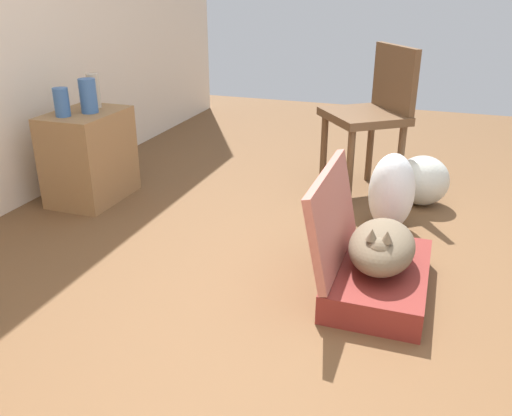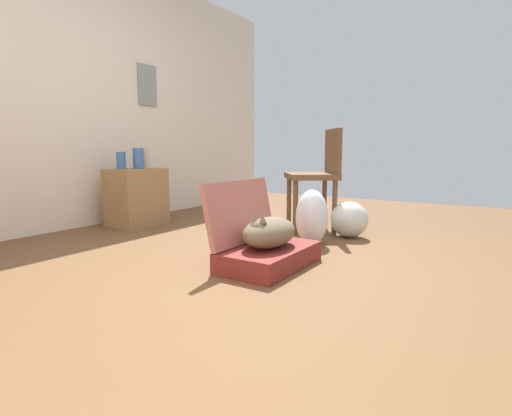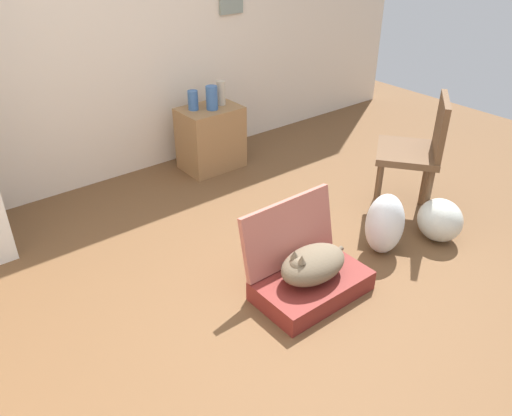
{
  "view_description": "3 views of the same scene",
  "coord_description": "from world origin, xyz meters",
  "px_view_note": "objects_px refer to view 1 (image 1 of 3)",
  "views": [
    {
      "loc": [
        -2.1,
        -0.17,
        1.29
      ],
      "look_at": [
        0.2,
        0.63,
        0.25
      ],
      "focal_mm": 37.9,
      "sensor_mm": 36.0,
      "label": 1
    },
    {
      "loc": [
        -2.1,
        -1.29,
        0.74
      ],
      "look_at": [
        0.15,
        0.18,
        0.35
      ],
      "focal_mm": 28.46,
      "sensor_mm": 36.0,
      "label": 2
    },
    {
      "loc": [
        -1.72,
        -1.67,
        2.02
      ],
      "look_at": [
        0.05,
        0.55,
        0.35
      ],
      "focal_mm": 35.76,
      "sensor_mm": 36.0,
      "label": 3
    }
  ],
  "objects_px": {
    "cat": "(381,246)",
    "chair": "(373,111)",
    "vase_tall": "(62,102)",
    "plastic_bag_white": "(392,192)",
    "side_table": "(89,156)",
    "vase_short": "(94,91)",
    "suitcase_base": "(378,278)",
    "vase_round": "(88,96)",
    "plastic_bag_clear": "(423,181)"
  },
  "relations": [
    {
      "from": "side_table",
      "to": "suitcase_base",
      "type": "bearing_deg",
      "value": -106.13
    },
    {
      "from": "plastic_bag_clear",
      "to": "side_table",
      "type": "xyz_separation_m",
      "value": [
        -0.58,
        1.96,
        0.12
      ]
    },
    {
      "from": "side_table",
      "to": "cat",
      "type": "bearing_deg",
      "value": -106.31
    },
    {
      "from": "suitcase_base",
      "to": "chair",
      "type": "bearing_deg",
      "value": 10.48
    },
    {
      "from": "side_table",
      "to": "chair",
      "type": "distance_m",
      "value": 1.78
    },
    {
      "from": "plastic_bag_clear",
      "to": "vase_tall",
      "type": "bearing_deg",
      "value": 109.5
    },
    {
      "from": "plastic_bag_clear",
      "to": "vase_tall",
      "type": "relative_size",
      "value": 1.95
    },
    {
      "from": "vase_tall",
      "to": "cat",
      "type": "bearing_deg",
      "value": -102.24
    },
    {
      "from": "vase_tall",
      "to": "vase_round",
      "type": "relative_size",
      "value": 0.82
    },
    {
      "from": "suitcase_base",
      "to": "cat",
      "type": "bearing_deg",
      "value": 176.7
    },
    {
      "from": "suitcase_base",
      "to": "side_table",
      "type": "xyz_separation_m",
      "value": [
        0.53,
        1.85,
        0.21
      ]
    },
    {
      "from": "vase_round",
      "to": "chair",
      "type": "bearing_deg",
      "value": -66.09
    },
    {
      "from": "plastic_bag_white",
      "to": "vase_round",
      "type": "relative_size",
      "value": 2.18
    },
    {
      "from": "cat",
      "to": "suitcase_base",
      "type": "bearing_deg",
      "value": -3.3
    },
    {
      "from": "side_table",
      "to": "vase_tall",
      "type": "relative_size",
      "value": 3.39
    },
    {
      "from": "cat",
      "to": "chair",
      "type": "distance_m",
      "value": 1.29
    },
    {
      "from": "vase_round",
      "to": "chair",
      "type": "height_order",
      "value": "chair"
    },
    {
      "from": "plastic_bag_white",
      "to": "vase_tall",
      "type": "height_order",
      "value": "vase_tall"
    },
    {
      "from": "chair",
      "to": "side_table",
      "type": "bearing_deg",
      "value": -103.76
    },
    {
      "from": "suitcase_base",
      "to": "cat",
      "type": "height_order",
      "value": "cat"
    },
    {
      "from": "plastic_bag_clear",
      "to": "vase_round",
      "type": "height_order",
      "value": "vase_round"
    },
    {
      "from": "cat",
      "to": "plastic_bag_white",
      "type": "height_order",
      "value": "plastic_bag_white"
    },
    {
      "from": "suitcase_base",
      "to": "cat",
      "type": "xyz_separation_m",
      "value": [
        -0.01,
        0.0,
        0.16
      ]
    },
    {
      "from": "side_table",
      "to": "vase_tall",
      "type": "height_order",
      "value": "vase_tall"
    },
    {
      "from": "suitcase_base",
      "to": "side_table",
      "type": "relative_size",
      "value": 1.22
    },
    {
      "from": "plastic_bag_white",
      "to": "side_table",
      "type": "bearing_deg",
      "value": 94.86
    },
    {
      "from": "plastic_bag_clear",
      "to": "suitcase_base",
      "type": "bearing_deg",
      "value": 174.05
    },
    {
      "from": "side_table",
      "to": "vase_short",
      "type": "height_order",
      "value": "vase_short"
    },
    {
      "from": "chair",
      "to": "vase_tall",
      "type": "bearing_deg",
      "value": -100.65
    },
    {
      "from": "vase_short",
      "to": "suitcase_base",
      "type": "bearing_deg",
      "value": -109.7
    },
    {
      "from": "plastic_bag_white",
      "to": "chair",
      "type": "height_order",
      "value": "chair"
    },
    {
      "from": "suitcase_base",
      "to": "plastic_bag_white",
      "type": "distance_m",
      "value": 0.71
    },
    {
      "from": "vase_round",
      "to": "vase_tall",
      "type": "bearing_deg",
      "value": 145.0
    },
    {
      "from": "plastic_bag_white",
      "to": "chair",
      "type": "xyz_separation_m",
      "value": [
        0.54,
        0.2,
        0.31
      ]
    },
    {
      "from": "plastic_bag_white",
      "to": "vase_round",
      "type": "height_order",
      "value": "vase_round"
    },
    {
      "from": "suitcase_base",
      "to": "cat",
      "type": "relative_size",
      "value": 1.3
    },
    {
      "from": "side_table",
      "to": "vase_round",
      "type": "bearing_deg",
      "value": -90.0
    },
    {
      "from": "suitcase_base",
      "to": "vase_short",
      "type": "xyz_separation_m",
      "value": [
        0.66,
        1.85,
        0.59
      ]
    },
    {
      "from": "vase_tall",
      "to": "vase_short",
      "type": "bearing_deg",
      "value": -8.64
    },
    {
      "from": "suitcase_base",
      "to": "vase_short",
      "type": "relative_size",
      "value": 3.29
    },
    {
      "from": "suitcase_base",
      "to": "chair",
      "type": "distance_m",
      "value": 1.34
    },
    {
      "from": "cat",
      "to": "vase_tall",
      "type": "relative_size",
      "value": 3.19
    },
    {
      "from": "suitcase_base",
      "to": "plastic_bag_clear",
      "type": "xyz_separation_m",
      "value": [
        1.12,
        -0.12,
        0.09
      ]
    },
    {
      "from": "plastic_bag_clear",
      "to": "chair",
      "type": "relative_size",
      "value": 0.35
    },
    {
      "from": "cat",
      "to": "vase_tall",
      "type": "distance_m",
      "value": 1.98
    },
    {
      "from": "suitcase_base",
      "to": "vase_short",
      "type": "height_order",
      "value": "vase_short"
    },
    {
      "from": "cat",
      "to": "plastic_bag_white",
      "type": "distance_m",
      "value": 0.7
    },
    {
      "from": "side_table",
      "to": "vase_short",
      "type": "distance_m",
      "value": 0.4
    },
    {
      "from": "cat",
      "to": "chair",
      "type": "relative_size",
      "value": 0.56
    },
    {
      "from": "chair",
      "to": "cat",
      "type": "bearing_deg",
      "value": -26.66
    }
  ]
}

